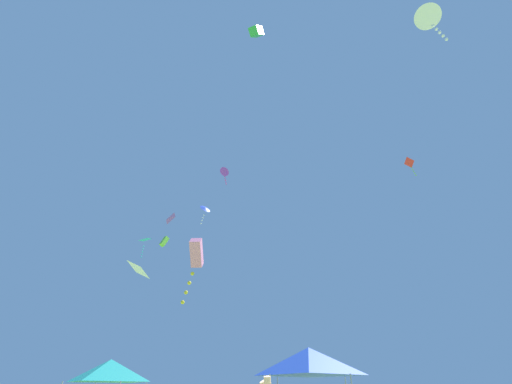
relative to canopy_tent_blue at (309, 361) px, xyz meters
name	(u,v)px	position (x,y,z in m)	size (l,w,h in m)	color
canopy_tent_blue	(309,361)	(0.00, 0.00, 0.00)	(3.17, 3.17, 3.39)	#9E9EA3
canopy_tent_teal	(109,370)	(-9.31, 1.53, -0.19)	(2.97, 2.97, 3.18)	#9E9EA3
kite_purple_delta	(225,172)	(-7.24, 13.03, 17.93)	(1.26, 1.21, 1.97)	purple
kite_pink_diamond	(170,218)	(-10.00, 7.70, 10.61)	(0.84, 0.75, 0.94)	pink
kite_cyan_diamond	(145,240)	(-15.24, 14.51, 11.76)	(1.25, 1.22, 2.01)	#2DB7CC
kite_pink_box	(196,255)	(-3.92, -3.45, 3.44)	(0.66, 1.02, 2.42)	pink
kite_green_box	(256,31)	(-1.64, -3.25, 16.24)	(0.78, 1.25, 1.24)	green
kite_lime_box	(164,241)	(-14.40, 17.17, 12.65)	(0.86, 0.99, 1.18)	#75D138
kite_blue_delta	(205,209)	(-9.26, 14.04, 14.50)	(1.26, 1.26, 2.23)	blue
kite_red_diamond	(410,163)	(12.32, 19.42, 21.29)	(1.20, 1.32, 2.23)	red
kite_white_delta	(428,17)	(7.47, -2.79, 16.16)	(1.75, 1.72, 2.61)	white
kite_white_diamond	(140,269)	(-11.78, 7.67, 6.67)	(1.75, 1.68, 0.93)	white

